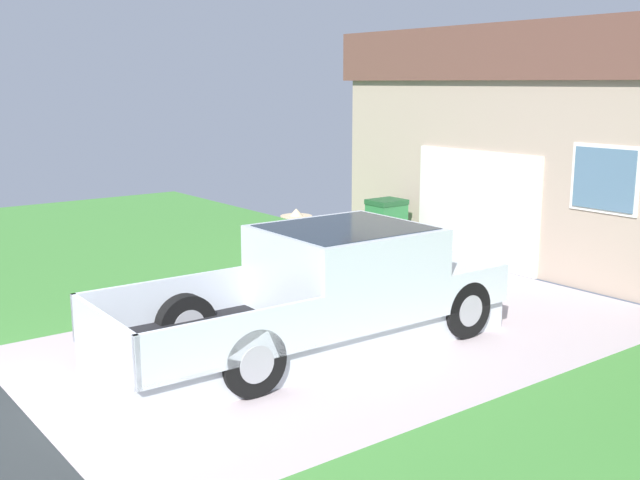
# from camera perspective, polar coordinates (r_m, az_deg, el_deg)

# --- Properties ---
(pickup_truck) EXTENTS (2.09, 5.62, 1.59)m
(pickup_truck) POSITION_cam_1_polar(r_m,az_deg,el_deg) (10.22, 1.18, -3.99)
(pickup_truck) COLOR silver
(pickup_truck) RESTS_ON ground
(person_with_hat) EXTENTS (0.49, 0.47, 1.64)m
(person_with_hat) POSITION_cam_1_polar(r_m,az_deg,el_deg) (11.39, -1.77, -1.16)
(person_with_hat) COLOR black
(person_with_hat) RESTS_ON ground
(handbag) EXTENTS (0.29, 0.19, 0.39)m
(handbag) POSITION_cam_1_polar(r_m,az_deg,el_deg) (11.27, -2.21, -5.59)
(handbag) COLOR #232328
(handbag) RESTS_ON ground
(house_with_garage) EXTENTS (11.05, 5.48, 4.53)m
(house_with_garage) POSITION_cam_1_polar(r_m,az_deg,el_deg) (16.05, 22.28, 6.66)
(house_with_garage) COLOR tan
(house_with_garage) RESTS_ON ground
(wheeled_trash_bin) EXTENTS (0.60, 0.72, 1.11)m
(wheeled_trash_bin) POSITION_cam_1_polar(r_m,az_deg,el_deg) (15.81, 4.98, 1.22)
(wheeled_trash_bin) COLOR #286B38
(wheeled_trash_bin) RESTS_ON ground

